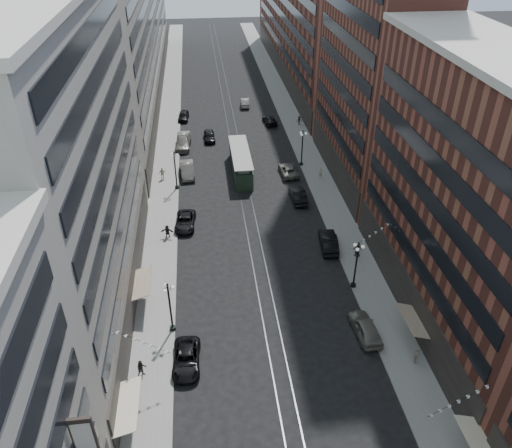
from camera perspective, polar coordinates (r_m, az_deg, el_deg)
name	(u,v)px	position (r m, az deg, el deg)	size (l,w,h in m)	color
ground	(240,169)	(74.46, -1.82, 6.31)	(220.00, 220.00, 0.00)	black
sidewalk_west	(167,144)	(83.44, -10.09, 8.97)	(4.00, 180.00, 0.15)	gray
sidewalk_east	(300,138)	(84.85, 5.08, 9.79)	(4.00, 180.00, 0.15)	gray
rail_west	(230,142)	(83.41, -2.93, 9.40)	(0.12, 180.00, 0.02)	#2D2D33
rail_east	(239,141)	(83.50, -1.96, 9.45)	(0.12, 180.00, 0.02)	#2D2D33
building_west_mid	(66,177)	(45.36, -20.86, 5.05)	(8.00, 36.00, 28.00)	gray
building_west_far	(133,27)	(104.82, -13.86, 21.05)	(8.00, 90.00, 26.00)	gray
building_east_mid	(470,203)	(46.28, 23.26, 2.19)	(8.00, 30.00, 24.00)	brown
building_east_tower	(379,22)	(67.22, 13.87, 21.47)	(8.00, 26.00, 42.00)	brown
building_east_far	(299,18)	(115.39, 4.99, 22.37)	(8.00, 72.00, 24.00)	brown
lamppost_sw_far	(170,305)	(46.10, -9.81, -9.16)	(1.03, 1.14, 5.52)	black
lamppost_sw_mid	(175,169)	(68.51, -9.21, 6.23)	(1.03, 1.14, 5.52)	black
lamppost_se_far	(356,264)	(51.11, 11.38, -4.45)	(1.03, 1.14, 5.52)	black
lamppost_se_mid	(302,147)	(74.34, 5.30, 8.79)	(1.03, 1.14, 5.52)	black
streetcar	(241,163)	(72.86, -1.77, 7.00)	(2.62, 11.86, 3.28)	#203323
car_2	(186,359)	(44.71, -7.96, -15.03)	(2.30, 5.00, 1.39)	black
car_4	(365,328)	(47.72, 12.38, -11.49)	(1.97, 4.90, 1.67)	slate
pedestrian_2	(142,368)	(44.29, -12.95, -15.79)	(0.82, 0.45, 1.68)	black
pedestrian_4	(416,356)	(46.31, 17.83, -14.13)	(0.92, 0.42, 1.57)	beige
car_7	(185,221)	(61.40, -8.10, 0.29)	(2.32, 5.03, 1.40)	black
car_8	(183,143)	(81.62, -8.34, 9.15)	(2.32, 5.70, 1.66)	#656159
car_9	(183,116)	(92.85, -8.30, 12.16)	(1.77, 4.40, 1.50)	black
car_10	(329,242)	(57.64, 8.29, -2.00)	(1.78, 5.10, 1.68)	black
car_11	(288,170)	(72.78, 3.72, 6.19)	(2.31, 5.00, 1.39)	slate
car_12	(270,120)	(90.21, 1.58, 11.81)	(1.94, 4.78, 1.39)	black
car_13	(209,136)	(83.85, -5.36, 9.98)	(1.78, 4.43, 1.51)	black
car_14	(245,102)	(98.40, -1.25, 13.72)	(1.57, 4.51, 1.49)	gray
pedestrian_5	(167,231)	(59.49, -10.10, -0.83)	(1.47, 0.42, 1.59)	black
pedestrian_6	(162,173)	(72.19, -10.64, 5.71)	(1.02, 0.47, 1.74)	beige
pedestrian_7	(357,249)	(56.64, 11.45, -2.82)	(0.88, 0.48, 1.81)	black
pedestrian_8	(320,172)	(71.98, 7.34, 5.93)	(0.63, 0.41, 1.72)	beige
pedestrian_9	(299,121)	(89.58, 4.96, 11.70)	(1.01, 0.42, 1.57)	black
car_extra_0	(187,170)	(72.93, -7.86, 6.16)	(1.87, 5.37, 1.77)	#68645C
car_extra_1	(298,195)	(66.23, 4.83, 3.30)	(1.72, 4.93, 1.62)	black
car_extra_2	(183,139)	(82.90, -8.33, 9.57)	(1.82, 5.22, 1.72)	slate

